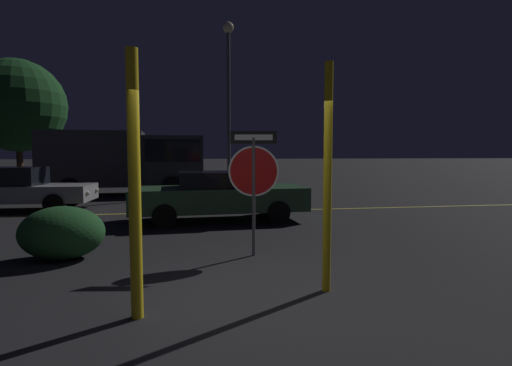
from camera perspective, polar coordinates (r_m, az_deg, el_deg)
The scene contains 11 objects.
ground_plane at distance 5.23m, azimuth -2.05°, elevation -16.22°, with size 260.00×260.00×0.00m, color black.
road_center_stripe at distance 12.60m, azimuth -6.44°, elevation -4.10°, with size 37.78×0.12×0.01m, color gold.
stop_sign at distance 7.05m, azimuth -0.34°, elevation 1.77°, with size 0.89×0.14×2.22m.
yellow_pole_left at distance 4.54m, azimuth -16.96°, elevation -0.41°, with size 0.13×0.13×2.95m, color yellow.
yellow_pole_right at distance 5.30m, azimuth 10.18°, elevation 0.66°, with size 0.11×0.11×3.00m, color yellow.
hedge_bush_1 at distance 7.69m, azimuth -25.96°, elevation -6.42°, with size 1.41×1.12×0.92m, color #1E4C23.
passing_car_1 at distance 14.89m, azimuth -31.24°, elevation -0.75°, with size 4.80×1.98×1.40m.
passing_car_2 at distance 10.86m, azimuth -5.45°, elevation -1.79°, with size 4.81×2.08×1.34m.
delivery_truck at distance 18.65m, azimuth -17.78°, elevation 3.30°, with size 6.90×2.55×2.79m.
street_lamp at distance 18.41m, azimuth -3.96°, elevation 14.37°, with size 0.49×0.49×7.63m.
tree_0 at distance 24.93m, azimuth -30.92°, elevation 9.44°, with size 4.89×4.89×6.79m.
Camera 1 is at (-0.62, -4.86, 1.83)m, focal length 28.00 mm.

